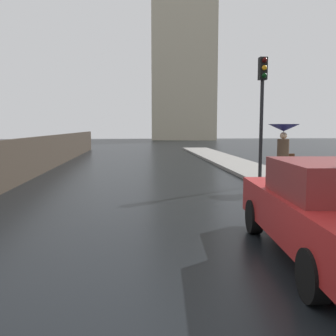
% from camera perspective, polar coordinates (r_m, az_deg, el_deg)
% --- Properties ---
extents(ground, '(120.00, 120.00, 0.00)m').
position_cam_1_polar(ground, '(4.47, -3.19, -20.81)').
color(ground, black).
extents(car_red_near_kerb, '(2.02, 4.46, 1.52)m').
position_cam_1_polar(car_red_near_kerb, '(6.25, 23.18, -5.91)').
color(car_red_near_kerb, maroon).
rests_on(car_red_near_kerb, ground).
extents(pedestrian_with_umbrella_near, '(1.01, 1.01, 1.98)m').
position_cam_1_polar(pedestrian_with_umbrella_near, '(12.98, 17.07, 4.45)').
color(pedestrian_with_umbrella_near, black).
rests_on(pedestrian_with_umbrella_near, sidewalk_strip).
extents(traffic_light, '(0.26, 0.39, 4.22)m').
position_cam_1_polar(traffic_light, '(13.43, 14.06, 10.52)').
color(traffic_light, black).
rests_on(traffic_light, sidewalk_strip).
extents(distant_tower, '(11.40, 11.86, 33.54)m').
position_cam_1_polar(distant_tower, '(62.38, 2.83, 18.35)').
color(distant_tower, '#B2A88E').
rests_on(distant_tower, ground).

